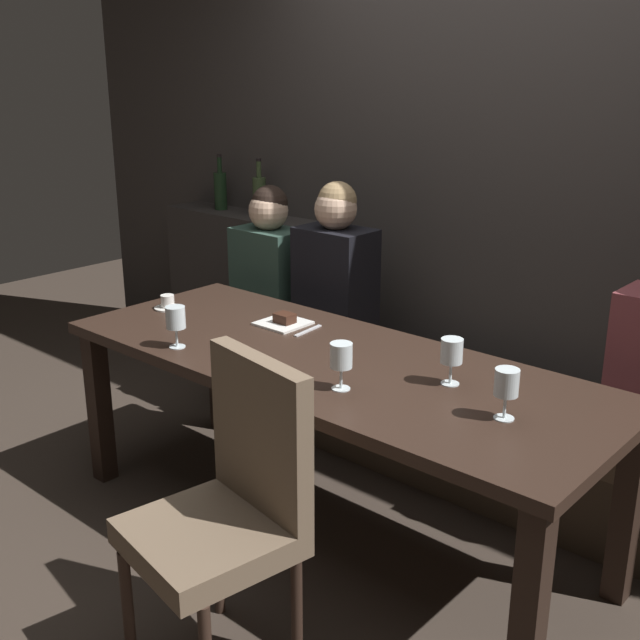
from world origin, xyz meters
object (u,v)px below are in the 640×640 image
object	(u,v)px
banquette_bench	(428,421)
wine_glass_near_left	(452,352)
wine_glass_end_right	(176,319)
dessert_plate	(284,321)
wine_bottle_dark_red	(220,189)
chair_near_side	(231,499)
wine_glass_near_right	(341,357)
fork_on_table	(308,331)
diner_bearded	(335,272)
wine_bottle_pale_label	(259,195)
wine_glass_center_back	(506,385)
espresso_cup	(168,303)
dining_table	(329,379)
diner_redhead	(270,264)

from	to	relation	value
banquette_bench	wine_glass_near_left	xyz separation A→B (m)	(0.48, -0.62, 0.63)
wine_glass_end_right	dessert_plate	distance (m)	0.50
banquette_bench	wine_bottle_dark_red	world-z (taller)	wine_bottle_dark_red
chair_near_side	wine_glass_near_right	size ratio (longest dim) A/B	5.98
wine_glass_near_left	fork_on_table	size ratio (longest dim) A/B	0.96
diner_bearded	wine_bottle_pale_label	size ratio (longest dim) A/B	2.52
wine_glass_center_back	espresso_cup	size ratio (longest dim) A/B	1.37
dining_table	wine_bottle_dark_red	size ratio (longest dim) A/B	6.75
wine_glass_near_right	fork_on_table	xyz separation A→B (m)	(-0.49, 0.37, -0.11)
banquette_bench	fork_on_table	size ratio (longest dim) A/B	14.71
wine_bottle_dark_red	diner_bearded	bearing A→B (deg)	-16.67
dining_table	espresso_cup	size ratio (longest dim) A/B	18.33
wine_glass_near_left	wine_glass_end_right	world-z (taller)	same
banquette_bench	chair_near_side	bearing A→B (deg)	-80.42
wine_glass_near_left	wine_glass_center_back	size ratio (longest dim) A/B	1.00
wine_glass_center_back	fork_on_table	xyz separation A→B (m)	(-1.01, 0.21, -0.11)
wine_glass_near_left	dessert_plate	world-z (taller)	wine_glass_near_left
banquette_bench	wine_glass_end_right	size ratio (longest dim) A/B	15.24
wine_glass_end_right	fork_on_table	bearing A→B (deg)	61.88
diner_bearded	wine_bottle_pale_label	world-z (taller)	wine_bottle_pale_label
dining_table	diner_redhead	xyz separation A→B (m)	(-0.99, 0.68, 0.16)
chair_near_side	wine_bottle_dark_red	world-z (taller)	wine_bottle_dark_red
dining_table	chair_near_side	bearing A→B (deg)	-71.61
diner_redhead	wine_glass_center_back	world-z (taller)	diner_redhead
wine_glass_near_right	dessert_plate	size ratio (longest dim) A/B	0.86
wine_bottle_dark_red	espresso_cup	bearing A→B (deg)	-52.30
dining_table	wine_glass_end_right	distance (m)	0.63
wine_bottle_dark_red	wine_glass_near_right	distance (m)	2.35
diner_bearded	wine_glass_center_back	size ratio (longest dim) A/B	5.00
diner_redhead	wine_bottle_pale_label	bearing A→B (deg)	140.07
wine_bottle_dark_red	banquette_bench	bearing A→B (deg)	-11.14
wine_bottle_dark_red	espresso_cup	distance (m)	1.38
espresso_cup	dessert_plate	xyz separation A→B (m)	(0.54, 0.18, -0.01)
banquette_bench	fork_on_table	xyz separation A→B (m)	(-0.26, -0.53, 0.51)
chair_near_side	wine_glass_near_left	size ratio (longest dim) A/B	5.98
espresso_cup	fork_on_table	world-z (taller)	espresso_cup
wine_glass_end_right	fork_on_table	xyz separation A→B (m)	(0.25, 0.47, -0.11)
diner_redhead	fork_on_table	xyz separation A→B (m)	(0.73, -0.51, -0.07)
wine_glass_center_back	dining_table	bearing A→B (deg)	176.50
chair_near_side	wine_bottle_pale_label	distance (m)	2.49
diner_redhead	wine_glass_center_back	size ratio (longest dim) A/B	4.64
wine_bottle_dark_red	fork_on_table	world-z (taller)	wine_bottle_dark_red
wine_bottle_pale_label	dessert_plate	distance (m)	1.40
wine_bottle_pale_label	dessert_plate	world-z (taller)	wine_bottle_pale_label
wine_bottle_dark_red	wine_glass_center_back	distance (m)	2.75
wine_glass_near_left	fork_on_table	world-z (taller)	wine_glass_near_left
wine_glass_center_back	espresso_cup	xyz separation A→B (m)	(-1.69, 0.03, -0.09)
dining_table	banquette_bench	xyz separation A→B (m)	(0.00, 0.70, -0.42)
diner_bearded	wine_bottle_dark_red	world-z (taller)	wine_bottle_dark_red
diner_bearded	dessert_plate	bearing A→B (deg)	-73.49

